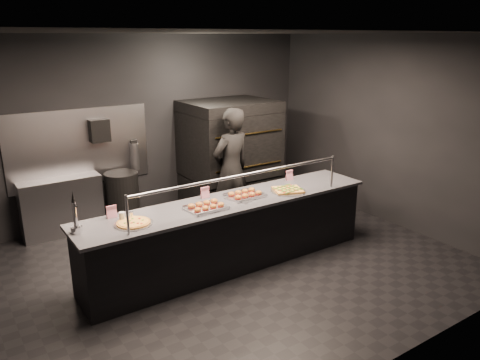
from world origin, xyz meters
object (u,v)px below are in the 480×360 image
(prep_shelf, at_px, (62,207))
(slider_tray_a, at_px, (206,206))
(round_pizza, at_px, (133,223))
(slider_tray_b, at_px, (245,194))
(service_counter, at_px, (231,233))
(pizza_oven, at_px, (230,155))
(beer_tap, at_px, (76,221))
(worker, at_px, (231,169))
(fire_extinguisher, at_px, (135,156))
(square_pizza, at_px, (288,190))
(towel_dispenser, at_px, (99,131))
(trash_bin, at_px, (123,199))

(prep_shelf, xyz_separation_m, slider_tray_a, (1.18, -2.40, 0.50))
(round_pizza, xyz_separation_m, slider_tray_b, (1.59, 0.08, 0.01))
(service_counter, distance_m, pizza_oven, 2.30)
(beer_tap, relative_size, worker, 0.25)
(fire_extinguisher, xyz_separation_m, slider_tray_b, (0.59, -2.38, -0.11))
(service_counter, relative_size, square_pizza, 8.62)
(slider_tray_a, bearing_deg, pizza_oven, 50.83)
(slider_tray_a, height_order, slider_tray_b, same)
(worker, bearing_deg, slider_tray_a, 36.61)
(slider_tray_b, xyz_separation_m, square_pizza, (0.61, -0.15, -0.01))
(towel_dispenser, height_order, trash_bin, towel_dispenser)
(prep_shelf, distance_m, fire_extinguisher, 1.39)
(pizza_oven, distance_m, trash_bin, 1.98)
(fire_extinguisher, xyz_separation_m, trash_bin, (-0.34, -0.23, -0.62))
(fire_extinguisher, distance_m, worker, 1.68)
(beer_tap, bearing_deg, square_pizza, -3.89)
(service_counter, height_order, square_pizza, service_counter)
(towel_dispenser, xyz_separation_m, worker, (1.62, -1.29, -0.58))
(towel_dispenser, distance_m, worker, 2.15)
(service_counter, distance_m, square_pizza, 0.98)
(fire_extinguisher, distance_m, square_pizza, 2.80)
(service_counter, relative_size, beer_tap, 8.61)
(trash_bin, bearing_deg, beer_tap, -120.97)
(worker, bearing_deg, trash_bin, -46.67)
(towel_dispenser, distance_m, slider_tray_b, 2.69)
(pizza_oven, bearing_deg, square_pizza, -99.79)
(service_counter, bearing_deg, towel_dispenser, 110.63)
(beer_tap, distance_m, worker, 2.87)
(slider_tray_a, bearing_deg, round_pizza, 178.08)
(towel_dispenser, height_order, worker, worker)
(pizza_oven, distance_m, round_pizza, 3.21)
(round_pizza, bearing_deg, prep_shelf, 96.02)
(trash_bin, bearing_deg, service_counter, -72.40)
(towel_dispenser, xyz_separation_m, round_pizza, (-0.45, -2.44, -0.61))
(round_pizza, height_order, slider_tray_a, slider_tray_a)
(service_counter, bearing_deg, pizza_oven, 57.73)
(round_pizza, height_order, slider_tray_b, slider_tray_b)
(slider_tray_b, bearing_deg, round_pizza, -177.21)
(prep_shelf, height_order, slider_tray_b, slider_tray_b)
(prep_shelf, relative_size, slider_tray_a, 2.30)
(pizza_oven, relative_size, prep_shelf, 1.59)
(service_counter, bearing_deg, prep_shelf, 124.59)
(slider_tray_a, distance_m, slider_tray_b, 0.67)
(beer_tap, xyz_separation_m, slider_tray_b, (2.19, -0.04, -0.11))
(square_pizza, distance_m, trash_bin, 2.81)
(prep_shelf, height_order, worker, worker)
(prep_shelf, distance_m, worker, 2.67)
(prep_shelf, xyz_separation_m, worker, (2.32, -1.22, 0.52))
(round_pizza, bearing_deg, pizza_oven, 37.46)
(towel_dispenser, distance_m, square_pizza, 3.13)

